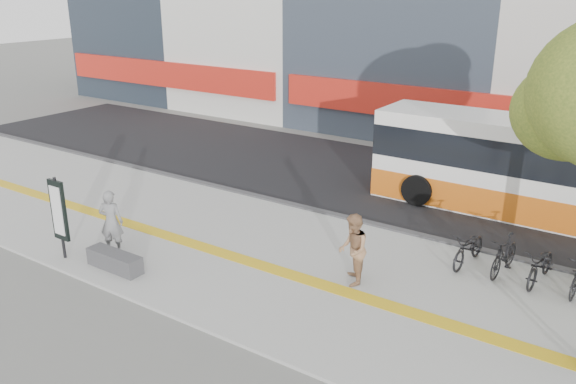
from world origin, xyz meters
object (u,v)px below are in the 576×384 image
Objects in this scene: bench at (115,261)px; pedestrian_tan at (353,250)px; seated_woman at (111,222)px; signboard at (59,212)px; bus at (555,176)px.

bench is 5.92m from pedestrian_tan.
signboard is at bearing 23.00° from seated_woman.
seated_woman reaches higher than pedestrian_tan.
seated_woman is (0.80, 0.95, -0.42)m from signboard.
seated_woman reaches higher than bench.
signboard reaches higher than seated_woman.
bench is 0.73× the size of signboard.
seated_woman is (-0.80, 0.64, 0.64)m from bench.
bench is 1.94m from signboard.
bus is 6.29× the size of pedestrian_tan.
pedestrian_tan is (6.84, 2.99, -0.42)m from signboard.
bus is (8.25, 9.70, 1.12)m from bench.
signboard reaches higher than bench.
pedestrian_tan is (5.24, 2.68, 0.64)m from bench.
seated_woman is at bearing -134.99° from bus.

